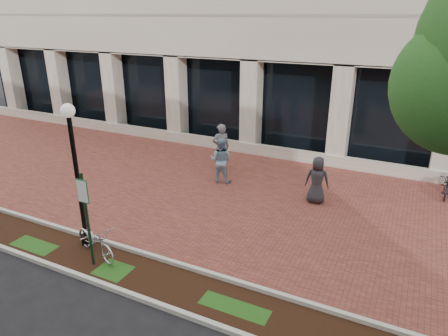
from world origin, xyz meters
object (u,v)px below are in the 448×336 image
at_px(lamppost, 76,169).
at_px(pedestrian_left, 221,148).
at_px(pedestrian_mid, 221,160).
at_px(parking_sign, 86,209).
at_px(pedestrian_right, 317,180).
at_px(locked_bicycle, 95,241).

bearing_deg(lamppost, pedestrian_left, 82.61).
distance_m(lamppost, pedestrian_mid, 6.01).
xyz_separation_m(parking_sign, pedestrian_mid, (0.53, 6.36, -0.74)).
bearing_deg(pedestrian_right, parking_sign, 47.47).
bearing_deg(pedestrian_left, lamppost, 41.11).
height_order(parking_sign, locked_bicycle, parking_sign).
distance_m(parking_sign, pedestrian_right, 7.54).
bearing_deg(locked_bicycle, lamppost, 82.93).
distance_m(parking_sign, locked_bicycle, 1.24).
xyz_separation_m(locked_bicycle, pedestrian_mid, (0.73, 5.98, 0.42)).
relative_size(lamppost, pedestrian_right, 2.44).
xyz_separation_m(pedestrian_mid, pedestrian_right, (3.72, -0.17, -0.06)).
bearing_deg(pedestrian_right, lamppost, 39.07).
bearing_deg(locked_bicycle, pedestrian_mid, 10.48).
xyz_separation_m(parking_sign, pedestrian_right, (4.25, 6.18, -0.79)).
height_order(lamppost, pedestrian_mid, lamppost).
relative_size(locked_bicycle, pedestrian_right, 1.06).
xyz_separation_m(lamppost, pedestrian_right, (5.12, 5.51, -1.45)).
height_order(lamppost, pedestrian_right, lamppost).
relative_size(parking_sign, pedestrian_right, 1.55).
bearing_deg(parking_sign, pedestrian_left, 88.62).
bearing_deg(parking_sign, lamppost, 140.77).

